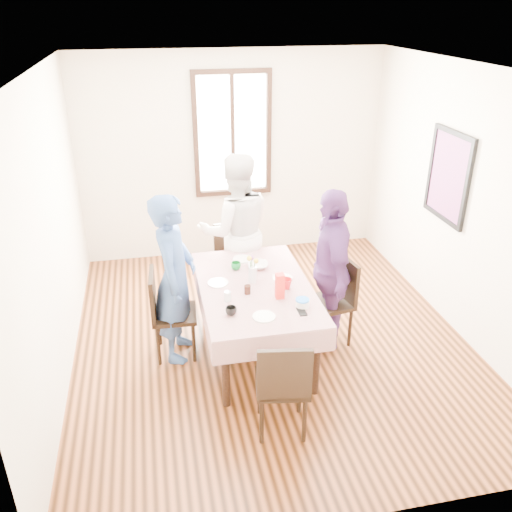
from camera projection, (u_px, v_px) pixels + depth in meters
name	position (u px, v px, depth m)	size (l,w,h in m)	color
ground	(270.00, 337.00, 5.64)	(4.50, 4.50, 0.00)	black
back_wall	(233.00, 157.00, 7.04)	(4.00, 4.00, 0.00)	beige
right_wall	(463.00, 204.00, 5.42)	(4.50, 4.50, 0.00)	beige
window_frame	(232.00, 134.00, 6.89)	(1.02, 0.06, 1.62)	black
window_pane	(232.00, 134.00, 6.90)	(0.90, 0.02, 1.50)	white
art_poster	(449.00, 176.00, 5.59)	(0.04, 0.76, 0.96)	red
dining_table	(255.00, 320.00, 5.25)	(0.93, 1.57, 0.75)	black
tablecloth	(255.00, 286.00, 5.08)	(1.05, 1.69, 0.01)	#58000A
chair_left	(175.00, 314.00, 5.20)	(0.42, 0.42, 0.91)	black
chair_right	(329.00, 302.00, 5.40)	(0.42, 0.42, 0.91)	black
chair_far	(236.00, 265.00, 6.16)	(0.42, 0.42, 0.91)	black
chair_near	(282.00, 383.00, 4.27)	(0.42, 0.42, 0.91)	black
person_left	(174.00, 279.00, 5.04)	(0.61, 0.40, 1.68)	#304D85
person_far	(236.00, 231.00, 5.96)	(0.86, 0.67, 1.78)	white
person_right	(329.00, 270.00, 5.23)	(0.98, 0.41, 1.66)	#552D68
mug_black	(231.00, 311.00, 4.60)	(0.10, 0.10, 0.08)	black
mug_flag	(286.00, 284.00, 5.01)	(0.11, 0.11, 0.10)	red
mug_green	(236.00, 266.00, 5.37)	(0.10, 0.10, 0.08)	#0C7226
serving_bowl	(258.00, 265.00, 5.41)	(0.21, 0.21, 0.05)	white
juice_carton	(280.00, 286.00, 4.83)	(0.08, 0.08, 0.24)	red
butter_tub	(302.00, 303.00, 4.72)	(0.13, 0.13, 0.06)	white
jam_jar	(247.00, 290.00, 4.93)	(0.06, 0.06, 0.08)	black
drinking_glass	(228.00, 296.00, 4.81)	(0.06, 0.06, 0.09)	silver
smartphone	(302.00, 312.00, 4.65)	(0.07, 0.14, 0.01)	black
flower_vase	(253.00, 274.00, 5.12)	(0.08, 0.08, 0.16)	silver
plate_left	(218.00, 283.00, 5.12)	(0.20, 0.20, 0.01)	white
plate_right	(283.00, 278.00, 5.21)	(0.20, 0.20, 0.01)	white
plate_far	(242.00, 259.00, 5.59)	(0.20, 0.20, 0.01)	white
plate_near	(264.00, 317.00, 4.58)	(0.20, 0.20, 0.01)	white
butter_lid	(302.00, 300.00, 4.71)	(0.12, 0.12, 0.01)	blue
flower_bunch	(253.00, 262.00, 5.07)	(0.09, 0.09, 0.10)	yellow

